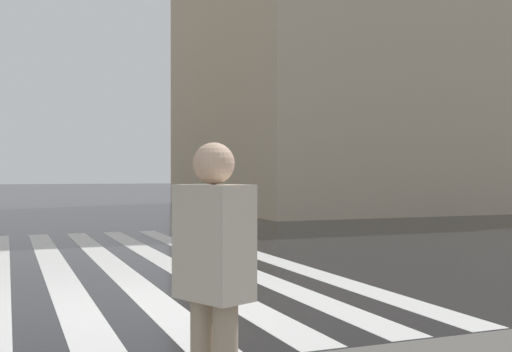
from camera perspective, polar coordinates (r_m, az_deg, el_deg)
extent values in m
plane|color=black|center=(8.08, -10.02, -11.75)|extent=(220.00, 220.00, 0.00)
cube|color=silver|center=(12.79, 0.46, -7.33)|extent=(13.00, 0.50, 0.01)
cube|color=silver|center=(12.45, -3.84, -7.53)|extent=(13.00, 0.50, 0.01)
cube|color=silver|center=(12.18, -8.36, -7.70)|extent=(13.00, 0.50, 0.01)
cube|color=silver|center=(11.99, -13.06, -7.83)|extent=(13.00, 0.50, 0.01)
cube|color=silver|center=(11.89, -17.87, -7.90)|extent=(13.00, 0.50, 0.01)
cube|color=beige|center=(34.78, 12.63, 13.10)|extent=(15.46, 20.52, 18.95)
cube|color=beige|center=(3.28, -3.87, -6.03)|extent=(0.46, 0.38, 0.60)
sphere|color=beige|center=(3.26, -3.87, 1.15)|extent=(0.22, 0.22, 0.22)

